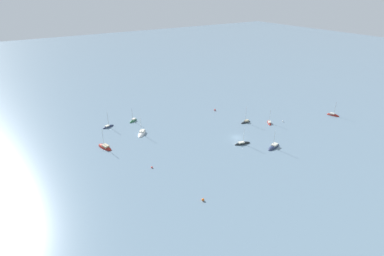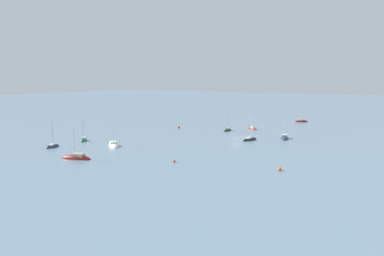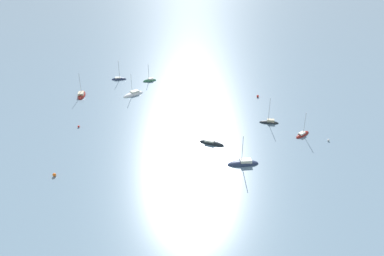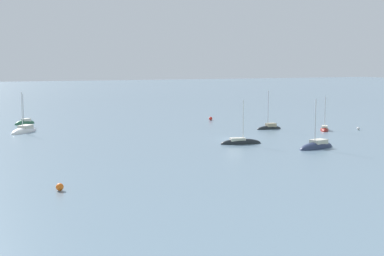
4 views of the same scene
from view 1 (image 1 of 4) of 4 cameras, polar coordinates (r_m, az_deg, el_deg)
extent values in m
plane|color=slate|center=(116.28, 8.56, -1.83)|extent=(600.00, 600.00, 0.00)
ellipsoid|color=maroon|center=(148.80, 25.25, 2.17)|extent=(3.47, 5.49, 1.85)
cube|color=beige|center=(148.57, 25.15, 2.50)|extent=(1.75, 2.18, 0.61)
cylinder|color=#B2B2B7|center=(147.57, 25.59, 3.38)|extent=(0.14, 0.14, 5.91)
ellipsoid|color=maroon|center=(112.53, -16.26, -3.62)|extent=(4.31, 7.59, 1.97)
cube|color=tan|center=(111.66, -16.15, -3.31)|extent=(2.31, 2.96, 0.75)
cylinder|color=silver|center=(111.02, -16.61, -1.79)|extent=(0.14, 0.14, 6.75)
ellipsoid|color=black|center=(112.08, 9.58, -3.01)|extent=(6.50, 3.09, 1.62)
cube|color=beige|center=(111.54, 9.37, -2.74)|extent=(2.47, 1.66, 0.48)
cylinder|color=silver|center=(110.61, 9.85, -1.39)|extent=(0.14, 0.14, 6.13)
ellipsoid|color=black|center=(129.64, 10.17, 1.03)|extent=(5.10, 1.57, 1.29)
cube|color=tan|center=(129.61, 10.33, 1.36)|extent=(1.84, 1.09, 0.71)
cylinder|color=silver|center=(128.00, 10.22, 2.52)|extent=(0.14, 0.14, 6.73)
ellipsoid|color=silver|center=(119.61, -9.53, -1.09)|extent=(6.38, 7.06, 1.84)
cube|color=beige|center=(119.72, -9.49, -0.60)|extent=(2.92, 3.05, 0.72)
cylinder|color=silver|center=(117.66, -9.71, 0.49)|extent=(0.14, 0.14, 6.62)
ellipsoid|color=#232D4C|center=(128.22, -15.65, 0.17)|extent=(5.31, 2.71, 1.58)
cube|color=beige|center=(127.77, -15.83, 0.38)|extent=(2.04, 1.49, 0.47)
cylinder|color=#B2B2B7|center=(126.88, -15.74, 1.68)|extent=(0.14, 0.14, 6.38)
ellipsoid|color=#2D6647|center=(131.38, -11.14, 1.29)|extent=(4.82, 3.74, 1.70)
cube|color=silver|center=(131.34, -11.07, 1.66)|extent=(2.00, 1.79, 0.63)
cylinder|color=#B2B2B7|center=(129.94, -11.32, 2.55)|extent=(0.14, 0.14, 5.54)
ellipsoid|color=maroon|center=(131.29, 14.49, 0.92)|extent=(4.37, 5.00, 1.46)
cube|color=beige|center=(130.65, 14.55, 1.10)|extent=(1.95, 2.10, 0.49)
cylinder|color=silver|center=(130.26, 14.63, 2.26)|extent=(0.14, 0.14, 5.67)
ellipsoid|color=#232D4C|center=(112.20, 15.26, -3.58)|extent=(7.20, 3.92, 1.80)
cube|color=beige|center=(112.24, 15.44, -3.10)|extent=(2.79, 2.14, 0.71)
cylinder|color=silver|center=(110.19, 15.40, -1.93)|extent=(0.14, 0.14, 6.53)
sphere|color=red|center=(140.35, 4.37, 3.49)|extent=(0.76, 0.76, 0.76)
sphere|color=red|center=(97.41, -7.65, -7.42)|extent=(0.54, 0.54, 0.54)
sphere|color=orange|center=(83.47, 2.09, -13.48)|extent=(0.73, 0.73, 0.73)
sphere|color=white|center=(133.98, 16.92, 1.24)|extent=(0.55, 0.55, 0.55)
camera|label=2|loc=(57.32, -64.38, -28.59)|focal=35.00mm
camera|label=3|loc=(76.29, 61.80, 5.16)|focal=35.00mm
camera|label=4|loc=(49.63, 33.74, -36.30)|focal=50.00mm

